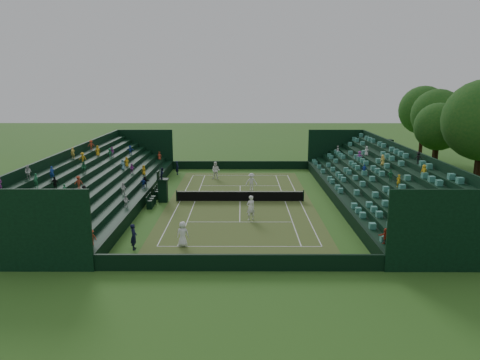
# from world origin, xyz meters

# --- Properties ---
(ground) EXTENTS (160.00, 160.00, 0.00)m
(ground) POSITION_xyz_m (0.00, 0.00, 0.00)
(ground) COLOR #396A21
(ground) RESTS_ON ground
(court_surface) EXTENTS (12.97, 26.77, 0.01)m
(court_surface) POSITION_xyz_m (0.00, 0.00, 0.01)
(court_surface) COLOR #346822
(court_surface) RESTS_ON ground
(perimeter_wall_north) EXTENTS (17.17, 0.20, 1.00)m
(perimeter_wall_north) POSITION_xyz_m (0.00, 15.88, 0.50)
(perimeter_wall_north) COLOR black
(perimeter_wall_north) RESTS_ON ground
(perimeter_wall_south) EXTENTS (17.17, 0.20, 1.00)m
(perimeter_wall_south) POSITION_xyz_m (0.00, -15.88, 0.50)
(perimeter_wall_south) COLOR black
(perimeter_wall_south) RESTS_ON ground
(perimeter_wall_east) EXTENTS (0.20, 31.77, 1.00)m
(perimeter_wall_east) POSITION_xyz_m (8.48, 0.00, 0.50)
(perimeter_wall_east) COLOR black
(perimeter_wall_east) RESTS_ON ground
(perimeter_wall_west) EXTENTS (0.20, 31.77, 1.00)m
(perimeter_wall_west) POSITION_xyz_m (-8.48, 0.00, 0.50)
(perimeter_wall_west) COLOR black
(perimeter_wall_west) RESTS_ON ground
(north_grandstand) EXTENTS (6.60, 32.00, 4.90)m
(north_grandstand) POSITION_xyz_m (12.66, 0.00, 1.55)
(north_grandstand) COLOR black
(north_grandstand) RESTS_ON ground
(south_grandstand) EXTENTS (6.60, 32.00, 4.90)m
(south_grandstand) POSITION_xyz_m (-12.66, 0.00, 1.55)
(south_grandstand) COLOR black
(south_grandstand) RESTS_ON ground
(tennis_net) EXTENTS (11.67, 0.10, 1.06)m
(tennis_net) POSITION_xyz_m (0.00, 0.00, 0.53)
(tennis_net) COLOR black
(tennis_net) RESTS_ON ground
(scoreboard_tower) EXTENTS (2.00, 1.00, 3.70)m
(scoreboard_tower) POSITION_xyz_m (17.75, 16.00, 3.14)
(scoreboard_tower) COLOR black
(scoreboard_tower) RESTS_ON ground
(tree_row) EXTENTS (10.58, 35.97, 10.98)m
(tree_row) POSITION_xyz_m (23.89, 9.83, 6.55)
(tree_row) COLOR black
(tree_row) RESTS_ON ground
(umpire_chair) EXTENTS (1.00, 1.00, 3.16)m
(umpire_chair) POSITION_xyz_m (-7.01, -0.12, 1.35)
(umpire_chair) COLOR black
(umpire_chair) RESTS_ON ground
(courtside_chairs) EXTENTS (0.48, 5.46, 1.05)m
(courtside_chairs) POSITION_xyz_m (-7.78, -0.06, 0.40)
(courtside_chairs) COLOR black
(courtside_chairs) RESTS_ON ground
(player_near_west) EXTENTS (0.93, 0.70, 1.72)m
(player_near_west) POSITION_xyz_m (-3.76, -11.82, 0.86)
(player_near_west) COLOR white
(player_near_west) RESTS_ON ground
(player_near_east) EXTENTS (0.87, 0.77, 2.00)m
(player_near_east) POSITION_xyz_m (0.86, -5.79, 1.00)
(player_near_east) COLOR white
(player_near_east) RESTS_ON ground
(player_far_west) EXTENTS (1.11, 0.96, 1.97)m
(player_far_west) POSITION_xyz_m (-2.72, 9.81, 0.99)
(player_far_west) COLOR white
(player_far_west) RESTS_ON ground
(player_far_east) EXTENTS (1.14, 0.66, 1.76)m
(player_far_east) POSITION_xyz_m (1.13, 4.38, 0.88)
(player_far_east) COLOR white
(player_far_east) RESTS_ON ground
(line_judge_north) EXTENTS (0.54, 0.67, 1.59)m
(line_judge_north) POSITION_xyz_m (-7.39, 12.52, 0.80)
(line_judge_north) COLOR black
(line_judge_north) RESTS_ON ground
(line_judge_south) EXTENTS (0.49, 0.68, 1.72)m
(line_judge_south) POSITION_xyz_m (-6.89, -12.38, 0.86)
(line_judge_south) COLOR black
(line_judge_south) RESTS_ON ground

